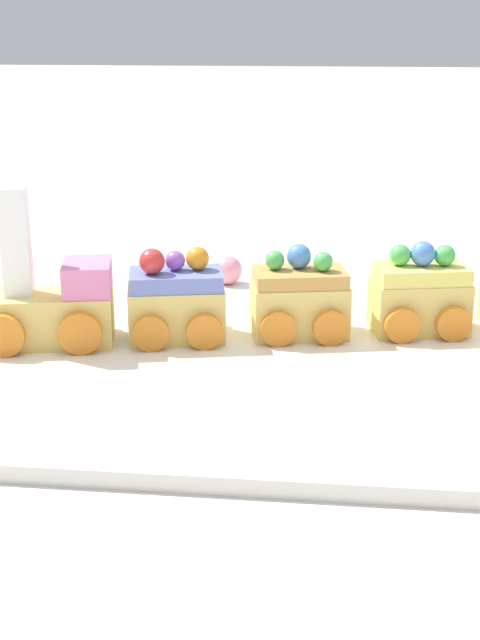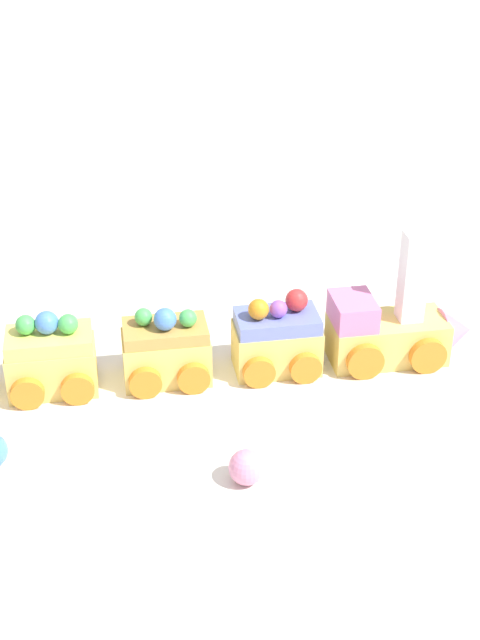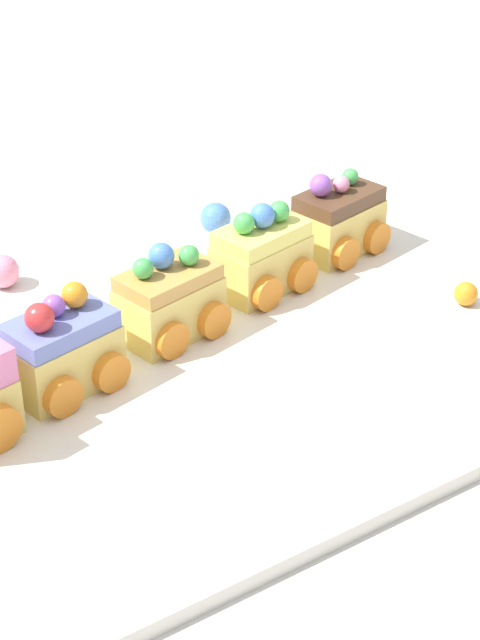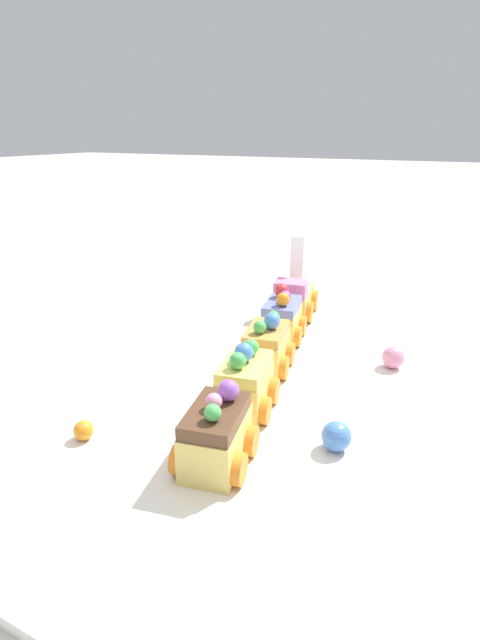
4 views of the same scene
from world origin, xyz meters
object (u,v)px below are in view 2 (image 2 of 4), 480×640
at_px(cake_car_blueberry, 277,340).
at_px(cake_car_caramel, 166,351).
at_px(cake_car_lemon, 51,360).
at_px(cake_train_locomotive, 396,329).
at_px(gumball_pink, 247,467).

xyz_separation_m(cake_car_blueberry, cake_car_caramel, (-0.10, -0.02, -0.00)).
distance_m(cake_car_blueberry, cake_car_lemon, 0.21).
relative_size(cake_train_locomotive, cake_car_lemon, 1.67).
bearing_deg(cake_car_lemon, gumball_pink, -46.32).
distance_m(cake_train_locomotive, gumball_pink, 0.23).
height_order(cake_car_lemon, gumball_pink, cake_car_lemon).
bearing_deg(gumball_pink, cake_car_blueberry, 82.31).
bearing_deg(cake_train_locomotive, cake_car_blueberry, -179.95).
height_order(cake_car_caramel, cake_car_lemon, cake_car_lemon).
xyz_separation_m(cake_train_locomotive, cake_car_lemon, (-0.31, -0.07, -0.00)).
xyz_separation_m(cake_train_locomotive, cake_car_blueberry, (-0.11, -0.02, -0.00)).
relative_size(cake_car_lemon, gumball_pink, 3.03).
distance_m(cake_car_lemon, gumball_pink, 0.22).
xyz_separation_m(cake_train_locomotive, cake_car_caramel, (-0.21, -0.05, -0.00)).
distance_m(cake_car_caramel, gumball_pink, 0.16).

